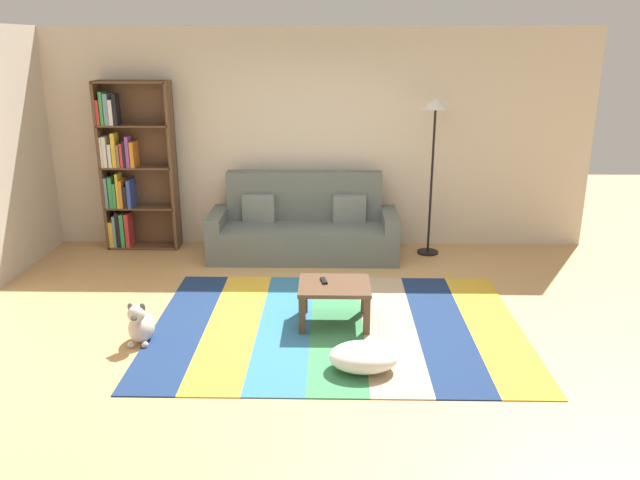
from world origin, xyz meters
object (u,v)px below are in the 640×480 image
Objects in this scene: bookshelf at (129,170)px; standing_lamp at (435,124)px; pouf at (363,357)px; tv_remote at (324,281)px; couch at (304,229)px; coffee_table at (334,291)px; dog at (141,325)px.

bookshelf reaches higher than standing_lamp.
tv_remote is at bearing 109.36° from pouf.
couch is 1.09× the size of bookshelf.
standing_lamp reaches higher than pouf.
bookshelf is (-2.17, 0.28, 0.66)m from couch.
coffee_table is 0.34× the size of standing_lamp.
dog is 4.04m from standing_lamp.
couch is 15.07× the size of tv_remote.
coffee_table reaches higher than pouf.
tv_remote reaches higher than dog.
coffee_table is at bearing -41.87° from tv_remote.
bookshelf reaches higher than dog.
pouf is (0.60, -2.83, -0.22)m from couch.
coffee_table is at bearing -119.60° from standing_lamp.
couch is 1.99m from coffee_table.
standing_lamp is 12.72× the size of tv_remote.
tv_remote is (-0.10, 0.06, 0.08)m from coffee_table.
couch is 1.18× the size of standing_lamp.
bookshelf reaches higher than coffee_table.
tv_remote is (1.59, 0.47, 0.24)m from dog.
coffee_table is 1.19× the size of pouf.
bookshelf is at bearing 126.30° from tv_remote.
standing_lamp is at bearing 45.74° from tv_remote.
tv_remote is at bearing -122.36° from standing_lamp.
coffee_table is 1.65× the size of dog.
bookshelf is at bearing 172.55° from couch.
coffee_table is 0.14m from tv_remote.
standing_lamp is at bearing 40.88° from dog.
standing_lamp reaches higher than couch.
bookshelf is 4.26m from pouf.
dog is (-1.69, -0.42, -0.16)m from coffee_table.
couch is at bearing -7.45° from bookshelf.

